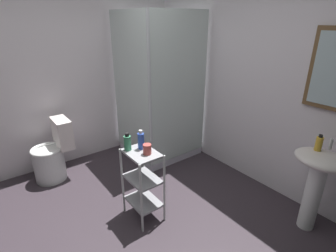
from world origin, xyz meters
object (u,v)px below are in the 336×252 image
Objects in this scene: storage_cart at (143,180)px; rinse_cup at (147,149)px; pedestal_sink at (318,176)px; body_wash_bottle_green at (128,143)px; shower_stall at (158,126)px; hand_soap_bottle at (319,143)px; toilet at (53,155)px; shampoo_bottle_blue at (141,141)px.

storage_cart is 0.36m from rinse_cup.
body_wash_bottle_green reaches higher than pedestal_sink.
shower_stall is 20.97× the size of rinse_cup.
hand_soap_bottle is 1.58× the size of rinse_cup.
pedestal_sink reaches higher than toilet.
pedestal_sink reaches higher than storage_cart.
shower_stall reaches higher than rinse_cup.
rinse_cup reaches higher than storage_cart.
hand_soap_bottle reaches higher than toilet.
shower_stall is 1.38m from rinse_cup.
storage_cart is 4.28× the size of body_wash_bottle_green.
shower_stall reaches higher than toilet.
toilet is at bearing -143.39° from hand_soap_bottle.
storage_cart is 7.76× the size of rinse_cup.
pedestal_sink is at bearing -11.48° from hand_soap_bottle.
shampoo_bottle_blue is at bearing 174.21° from rinse_cup.
shampoo_bottle_blue is 0.13m from rinse_cup.
body_wash_bottle_green is (-0.05, -0.12, -0.01)m from shampoo_bottle_blue.
hand_soap_bottle is 1.52m from rinse_cup.
pedestal_sink is 1.61m from storage_cart.
toilet is at bearing -102.25° from shower_stall.
rinse_cup is at bearing -131.53° from pedestal_sink.
toilet is 5.05× the size of hand_soap_bottle.
shampoo_bottle_blue reaches higher than rinse_cup.
pedestal_sink is 0.30m from hand_soap_bottle.
body_wash_bottle_green reaches higher than storage_cart.
body_wash_bottle_green is (-1.15, -1.27, -0.06)m from hand_soap_bottle.
storage_cart is 0.41m from body_wash_bottle_green.
toilet is 1.03× the size of storage_cart.
shampoo_bottle_blue is (-1.15, -1.15, 0.24)m from pedestal_sink.
toilet is at bearing -157.93° from storage_cart.
storage_cart is 4.91× the size of hand_soap_bottle.
shampoo_bottle_blue is 0.13m from body_wash_bottle_green.
rinse_cup is (0.06, 0.03, 0.35)m from storage_cart.
body_wash_bottle_green is at bearing -133.68° from pedestal_sink.
hand_soap_bottle is at bearing 46.66° from shampoo_bottle_blue.
storage_cart is 3.89× the size of shampoo_bottle_blue.
storage_cart is (-1.08, -1.18, -0.14)m from pedestal_sink.
shower_stall is 2.63× the size of toilet.
toilet is (-0.30, -1.40, -0.15)m from shower_stall.
shower_stall reaches higher than storage_cart.
body_wash_bottle_green is (0.86, -0.95, 0.35)m from shower_stall.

